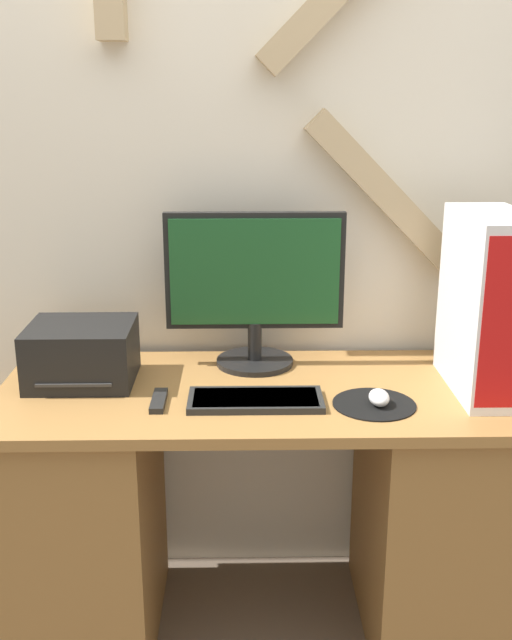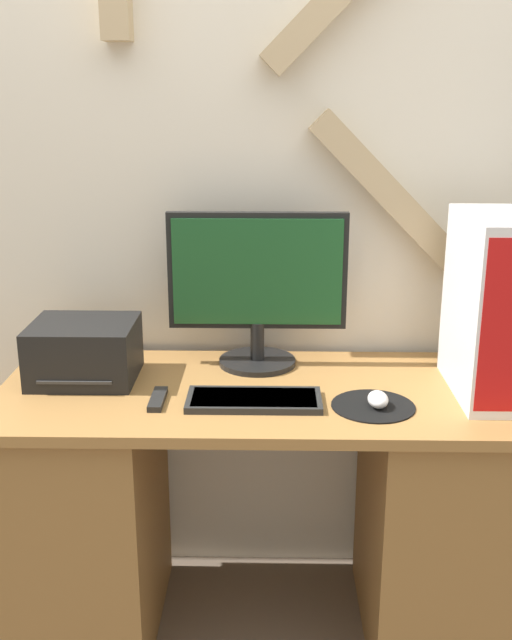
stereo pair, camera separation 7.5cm
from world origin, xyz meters
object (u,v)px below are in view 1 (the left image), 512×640
keyboard (256,400)px  remote_control (159,401)px  printer (82,353)px  mouse (379,397)px  monitor (255,283)px  computer_tower (489,304)px

keyboard → remote_control: keyboard is taller
printer → remote_control: printer is taller
mouse → monitor: bearing=134.6°
monitor → remote_control: bearing=-131.1°
mouse → printer: printer is taller
monitor → keyboard: monitor is taller
keyboard → computer_tower: size_ratio=0.73×
monitor → computer_tower: computer_tower is taller
printer → computer_tower: bearing=-4.0°
printer → remote_control: bearing=-35.8°
mouse → remote_control: bearing=177.3°
monitor → printer: 0.53m
monitor → mouse: monitor is taller
mouse → computer_tower: 0.39m
computer_tower → monitor: bearing=161.5°
computer_tower → remote_control: 0.92m
keyboard → remote_control: bearing=179.3°
computer_tower → remote_control: (-0.88, -0.09, -0.24)m
keyboard → printer: 0.52m
mouse → computer_tower: (0.30, 0.12, 0.22)m
monitor → computer_tower: 0.66m
computer_tower → mouse: bearing=-159.3°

